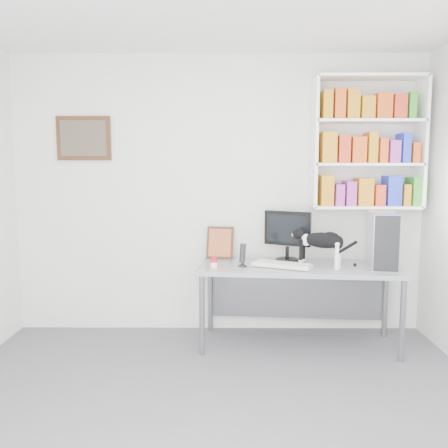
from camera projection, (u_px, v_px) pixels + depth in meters
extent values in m
cube|color=#55555A|center=(213.00, 440.00, 2.83)|extent=(4.00, 4.00, 0.01)
cube|color=silver|center=(219.00, 195.00, 4.65)|extent=(4.00, 0.01, 2.70)
cube|color=silver|center=(169.00, 365.00, 0.68)|extent=(4.00, 0.01, 2.70)
cube|color=white|center=(368.00, 143.00, 4.43)|extent=(1.03, 0.28, 1.24)
cube|color=#412815|center=(84.00, 138.00, 4.56)|extent=(0.52, 0.04, 0.42)
cube|color=gray|center=(298.00, 305.00, 4.31)|extent=(1.84, 0.85, 0.74)
cube|color=black|center=(287.00, 236.00, 4.45)|extent=(0.50, 0.40, 0.48)
cube|color=beige|center=(282.00, 265.00, 4.19)|extent=(0.55, 0.39, 0.04)
cube|color=silver|center=(382.00, 239.00, 4.21)|extent=(0.29, 0.51, 0.49)
cylinder|color=black|center=(243.00, 255.00, 4.21)|extent=(0.13, 0.13, 0.22)
cube|color=#412815|center=(220.00, 242.00, 4.58)|extent=(0.27, 0.15, 0.32)
cylinder|color=red|center=(214.00, 263.00, 4.18)|extent=(0.07, 0.07, 0.09)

